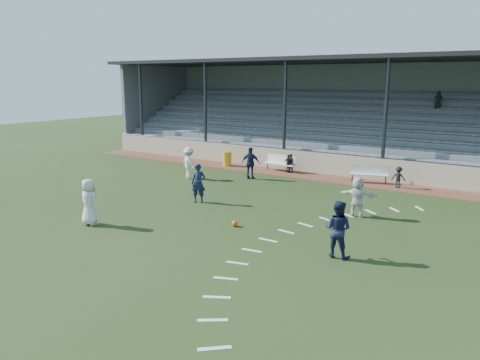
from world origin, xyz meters
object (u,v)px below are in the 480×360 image
bench_right (370,172)px  trash_bin (227,159)px  player_white_lead (89,202)px  football (235,224)px  player_navy_lead (198,183)px  bench_left (281,162)px

bench_right → trash_bin: (-9.04, -0.27, -0.12)m
bench_right → player_white_lead: (-6.24, -12.98, 0.29)m
bench_right → football: (-1.61, -10.13, -0.47)m
player_navy_lead → bench_left: bearing=65.4°
trash_bin → player_white_lead: 13.02m
bench_left → football: bearing=-65.5°
bench_left → player_navy_lead: bearing=-82.5°
player_white_lead → bench_right: bearing=-114.2°
bench_right → bench_left: bearing=161.1°
bench_left → bench_right: (5.42, -0.12, 0.00)m
football → player_navy_lead: player_navy_lead is taller
bench_left → trash_bin: (-3.62, -0.39, -0.12)m
bench_right → player_navy_lead: (-4.93, -8.16, 0.28)m
trash_bin → bench_left: bearing=6.2°
player_navy_lead → trash_bin: bearing=89.5°
bench_right → trash_bin: bench_right is taller
trash_bin → player_navy_lead: bearing=-62.5°
bench_right → trash_bin: bearing=164.1°
bench_left → player_white_lead: player_white_lead is taller
trash_bin → player_white_lead: bearing=-77.6°
bench_left → player_navy_lead: (0.49, -8.28, 0.28)m
player_white_lead → football: bearing=-146.9°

